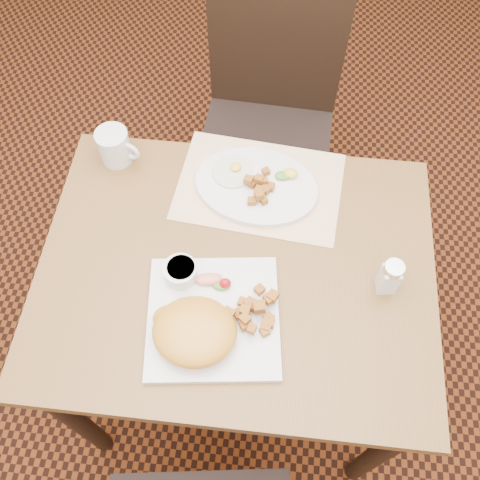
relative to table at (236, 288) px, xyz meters
name	(u,v)px	position (x,y,z in m)	size (l,w,h in m)	color
ground	(237,365)	(0.00, 0.00, -0.64)	(8.00, 8.00, 0.00)	black
table	(236,288)	(0.00, 0.00, 0.00)	(0.90, 0.70, 0.75)	brown
chair_far	(269,112)	(0.03, 0.68, -0.10)	(0.44, 0.45, 0.97)	black
placemat	(259,186)	(0.03, 0.23, 0.11)	(0.40, 0.28, 0.00)	white
plate_square	(213,317)	(-0.03, -0.13, 0.12)	(0.28, 0.28, 0.02)	silver
plate_oval	(256,186)	(0.02, 0.22, 0.12)	(0.30, 0.23, 0.02)	silver
hollandaise_mound	(194,332)	(-0.07, -0.18, 0.16)	(0.18, 0.16, 0.06)	gold
ramekin	(181,272)	(-0.12, -0.04, 0.15)	(0.07, 0.07, 0.04)	silver
garnish_sq	(215,281)	(-0.04, -0.05, 0.14)	(0.08, 0.05, 0.03)	#387223
fried_egg	(233,171)	(-0.04, 0.25, 0.13)	(0.10, 0.10, 0.02)	white
garnish_ov	(288,174)	(0.10, 0.26, 0.14)	(0.06, 0.04, 0.02)	#387223
salt_shaker	(390,277)	(0.33, -0.01, 0.16)	(0.05, 0.05, 0.10)	white
coffee_mug	(115,146)	(-0.33, 0.28, 0.16)	(0.11, 0.08, 0.09)	silver
home_fries_sq	(254,312)	(0.05, -0.12, 0.14)	(0.12, 0.12, 0.04)	#B0651C
home_fries_ov	(259,188)	(0.03, 0.20, 0.14)	(0.08, 0.11, 0.03)	#B0651C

